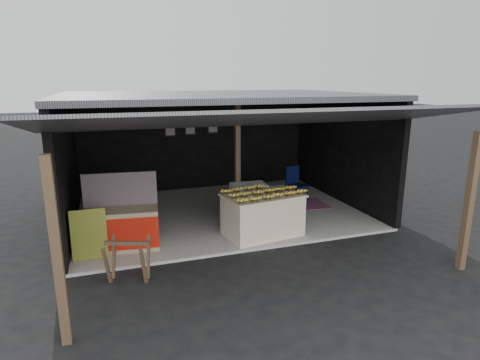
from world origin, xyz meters
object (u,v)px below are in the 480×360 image
object	(u,v)px
white_crate	(249,203)
water_barrel	(289,215)
plastic_chair	(295,181)
sawhorse	(128,256)
banana_table	(263,215)
neighbor_stall	(122,226)

from	to	relation	value
white_crate	water_barrel	xyz separation A→B (m)	(0.81, -0.51, -0.23)
plastic_chair	water_barrel	bearing A→B (deg)	-139.10
sawhorse	water_barrel	world-z (taller)	sawhorse
banana_table	plastic_chair	bearing A→B (deg)	39.49
white_crate	neighbor_stall	xyz separation A→B (m)	(-2.92, -0.67, -0.00)
white_crate	sawhorse	size ratio (longest dim) A/B	1.11
white_crate	water_barrel	distance (m)	0.98
banana_table	neighbor_stall	bearing A→B (deg)	166.65
white_crate	plastic_chair	world-z (taller)	plastic_chair
neighbor_stall	plastic_chair	size ratio (longest dim) A/B	1.52
neighbor_stall	sawhorse	distance (m)	1.36
sawhorse	white_crate	bearing A→B (deg)	54.08
white_crate	plastic_chair	bearing A→B (deg)	34.84
banana_table	plastic_chair	distance (m)	2.60
banana_table	sawhorse	size ratio (longest dim) A/B	2.16
banana_table	sawhorse	bearing A→B (deg)	-167.36
banana_table	sawhorse	distance (m)	3.09
banana_table	neighbor_stall	size ratio (longest dim) A/B	1.18
banana_table	white_crate	world-z (taller)	white_crate
sawhorse	water_barrel	xyz separation A→B (m)	(3.69, 1.52, -0.17)
sawhorse	plastic_chair	distance (m)	5.53
neighbor_stall	water_barrel	world-z (taller)	neighbor_stall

